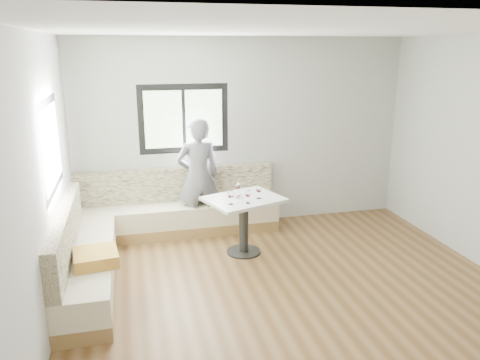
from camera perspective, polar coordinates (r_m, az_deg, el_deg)
The scene contains 9 objects.
room at distance 4.77m, azimuth 6.66°, elevation 0.74°, with size 5.01×5.01×2.81m.
banquette at distance 6.30m, azimuth -11.79°, elevation -6.03°, with size 2.90×2.80×0.95m.
table at distance 6.12m, azimuth 0.45°, elevation -3.91°, with size 1.12×0.99×0.77m.
person at distance 6.72m, azimuth -5.14°, elevation 0.37°, with size 0.62×0.41×1.71m, color slate.
olive_ramekin at distance 6.09m, azimuth -0.53°, elevation -1.91°, with size 0.10×0.10×0.04m.
wine_glass_a at distance 5.78m, azimuth -1.13°, elevation -1.84°, with size 0.08×0.08×0.18m.
wine_glass_b at distance 5.82m, azimuth 0.97°, elevation -1.70°, with size 0.08×0.08×0.18m.
wine_glass_c at distance 6.01m, azimuth 2.33°, elevation -1.16°, with size 0.08×0.08×0.18m.
wine_glass_d at distance 6.14m, azimuth -0.18°, elevation -0.76°, with size 0.08×0.08×0.18m.
Camera 1 is at (-1.69, -4.23, 2.65)m, focal length 35.00 mm.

